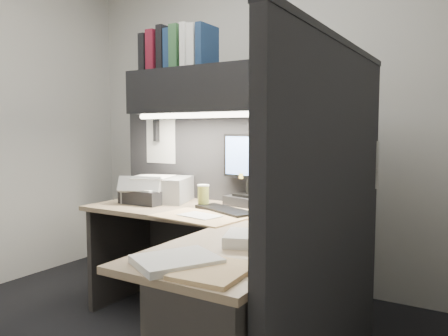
{
  "coord_description": "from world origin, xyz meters",
  "views": [
    {
      "loc": [
        1.57,
        -1.73,
        1.23
      ],
      "look_at": [
        0.21,
        0.51,
        1.01
      ],
      "focal_mm": 35.0,
      "sensor_mm": 36.0,
      "label": 1
    }
  ],
  "objects": [
    {
      "name": "wall_back",
      "position": [
        0.0,
        1.5,
        1.35
      ],
      "size": [
        3.5,
        0.04,
        2.7
      ],
      "primitive_type": "cube",
      "color": "beige",
      "rests_on": "floor"
    },
    {
      "name": "manila_stack",
      "position": [
        0.76,
        -0.47,
        0.74
      ],
      "size": [
        0.24,
        0.3,
        0.02
      ],
      "primitive_type": "cube",
      "rotation": [
        0.0,
        0.0,
        0.06
      ],
      "color": "#D9B27A",
      "rests_on": "desk"
    },
    {
      "name": "keyboard",
      "position": [
        0.2,
        0.54,
        0.74
      ],
      "size": [
        0.48,
        0.33,
        0.02
      ],
      "primitive_type": "cube",
      "rotation": [
        0.0,
        0.0,
        -0.42
      ],
      "color": "black",
      "rests_on": "desk"
    },
    {
      "name": "paper_stack_a",
      "position": [
        0.71,
        -0.05,
        0.75
      ],
      "size": [
        0.31,
        0.29,
        0.05
      ],
      "primitive_type": "cube",
      "rotation": [
        0.0,
        0.0,
        0.35
      ],
      "color": "white",
      "rests_on": "desk"
    },
    {
      "name": "binder_row",
      "position": [
        -0.32,
        0.75,
        1.79
      ],
      "size": [
        0.53,
        0.24,
        0.31
      ],
      "color": "black",
      "rests_on": "overhead_shelf"
    },
    {
      "name": "task_light_tube",
      "position": [
        0.12,
        0.61,
        1.33
      ],
      "size": [
        1.32,
        0.04,
        0.04
      ],
      "primitive_type": "cylinder",
      "rotation": [
        0.0,
        1.57,
        0.0
      ],
      "color": "white",
      "rests_on": "overhead_shelf"
    },
    {
      "name": "partition_right",
      "position": [
        0.98,
        0.18,
        0.8
      ],
      "size": [
        0.06,
        1.5,
        1.6
      ],
      "primitive_type": "cube",
      "color": "black",
      "rests_on": "floor"
    },
    {
      "name": "pinned_papers",
      "position": [
        0.42,
        0.56,
        1.05
      ],
      "size": [
        1.76,
        1.31,
        0.51
      ],
      "color": "white",
      "rests_on": "partition_back"
    },
    {
      "name": "overhead_shelf",
      "position": [
        0.12,
        0.75,
        1.5
      ],
      "size": [
        1.55,
        0.34,
        0.3
      ],
      "primitive_type": "cube",
      "color": "black",
      "rests_on": "partition_back"
    },
    {
      "name": "notebook_stack",
      "position": [
        -0.45,
        0.56,
        0.78
      ],
      "size": [
        0.32,
        0.27,
        0.09
      ],
      "primitive_type": "cube",
      "rotation": [
        0.0,
        0.0,
        -0.02
      ],
      "color": "black",
      "rests_on": "desk"
    },
    {
      "name": "telephone",
      "position": [
        0.6,
        0.66,
        0.78
      ],
      "size": [
        0.33,
        0.34,
        0.1
      ],
      "primitive_type": "cube",
      "rotation": [
        0.0,
        0.0,
        -0.57
      ],
      "color": "tan",
      "rests_on": "desk"
    },
    {
      "name": "monitor",
      "position": [
        0.22,
        0.82,
        0.92
      ],
      "size": [
        0.44,
        0.26,
        0.48
      ],
      "rotation": [
        0.0,
        0.0,
        -0.22
      ],
      "color": "black",
      "rests_on": "desk"
    },
    {
      "name": "open_folder",
      "position": [
        0.16,
        0.32,
        0.73
      ],
      "size": [
        0.55,
        0.39,
        0.01
      ],
      "primitive_type": "cube",
      "rotation": [
        0.0,
        0.0,
        -0.12
      ],
      "color": "#D9B27A",
      "rests_on": "desk"
    },
    {
      "name": "desk",
      "position": [
        0.43,
        -0.0,
        0.44
      ],
      "size": [
        1.7,
        1.53,
        0.73
      ],
      "color": "#988460",
      "rests_on": "floor"
    },
    {
      "name": "printer",
      "position": [
        -0.43,
        0.67,
        0.81
      ],
      "size": [
        0.52,
        0.48,
        0.17
      ],
      "primitive_type": "cube",
      "rotation": [
        0.0,
        0.0,
        0.33
      ],
      "color": "gray",
      "rests_on": "desk"
    },
    {
      "name": "mouse",
      "position": [
        0.74,
        0.54,
        0.75
      ],
      "size": [
        0.07,
        0.1,
        0.04
      ],
      "primitive_type": "ellipsoid",
      "rotation": [
        0.0,
        0.0,
        -0.13
      ],
      "color": "black",
      "rests_on": "mousepad"
    },
    {
      "name": "paper_stack_b",
      "position": [
        0.59,
        -0.46,
        0.74
      ],
      "size": [
        0.35,
        0.37,
        0.03
      ],
      "primitive_type": "cube",
      "rotation": [
        0.0,
        0.0,
        -0.51
      ],
      "color": "white",
      "rests_on": "desk"
    },
    {
      "name": "partition_back",
      "position": [
        0.03,
        0.93,
        0.8
      ],
      "size": [
        1.9,
        0.06,
        1.6
      ],
      "primitive_type": "cube",
      "color": "black",
      "rests_on": "floor"
    },
    {
      "name": "mousepad",
      "position": [
        0.76,
        0.54,
        0.73
      ],
      "size": [
        0.25,
        0.24,
        0.0
      ],
      "primitive_type": "cube",
      "rotation": [
        0.0,
        0.0,
        0.35
      ],
      "color": "navy",
      "rests_on": "desk"
    },
    {
      "name": "coffee_cup",
      "position": [
        -0.02,
        0.62,
        0.8
      ],
      "size": [
        0.08,
        0.08,
        0.14
      ],
      "primitive_type": "cylinder",
      "rotation": [
        0.0,
        0.0,
        0.13
      ],
      "color": "#A8A043",
      "rests_on": "desk"
    }
  ]
}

